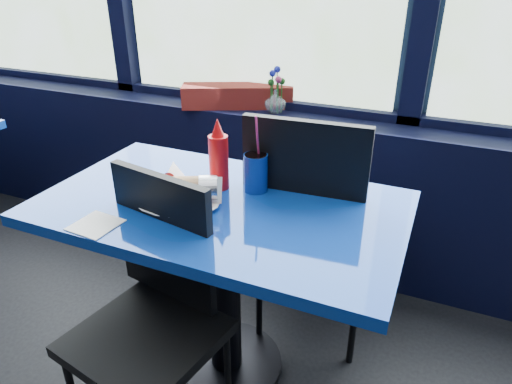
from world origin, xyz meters
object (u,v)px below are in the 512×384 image
at_px(planter_box, 237,96).
at_px(near_table, 222,248).
at_px(flower_vase, 275,99).
at_px(ketchup_bottle, 219,158).
at_px(food_basket, 178,193).
at_px(chair_near_front, 154,300).
at_px(soda_cup, 256,172).
at_px(chair_near_back, 313,218).

bearing_deg(planter_box, near_table, -92.30).
relative_size(flower_vase, ketchup_bottle, 0.87).
distance_m(planter_box, flower_vase, 0.21).
xyz_separation_m(planter_box, food_basket, (0.23, -0.93, -0.07)).
distance_m(chair_near_front, ketchup_bottle, 0.51).
relative_size(food_basket, ketchup_bottle, 1.08).
height_order(flower_vase, food_basket, flower_vase).
distance_m(near_table, food_basket, 0.26).
relative_size(chair_near_front, soda_cup, 3.22).
distance_m(chair_near_front, chair_near_back, 0.68).
height_order(planter_box, ketchup_bottle, ketchup_bottle).
height_order(chair_near_front, ketchup_bottle, ketchup_bottle).
relative_size(chair_near_front, ketchup_bottle, 3.55).
bearing_deg(flower_vase, chair_near_front, -87.91).
distance_m(chair_near_back, soda_cup, 0.34).
distance_m(food_basket, soda_cup, 0.27).
distance_m(chair_near_front, soda_cup, 0.53).
relative_size(chair_near_back, soda_cup, 3.60).
bearing_deg(chair_near_front, soda_cup, 77.77).
relative_size(chair_near_back, planter_box, 1.82).
bearing_deg(chair_near_back, planter_box, -47.71).
bearing_deg(near_table, flower_vase, 99.33).
distance_m(near_table, planter_box, 0.99).
height_order(chair_near_back, planter_box, chair_near_back).
bearing_deg(near_table, chair_near_back, 53.09).
bearing_deg(ketchup_bottle, food_basket, -114.72).
xyz_separation_m(near_table, chair_near_front, (-0.10, -0.27, -0.05)).
bearing_deg(near_table, ketchup_bottle, 118.51).
distance_m(chair_near_back, flower_vase, 0.72).
xyz_separation_m(chair_near_back, soda_cup, (-0.16, -0.18, 0.24)).
bearing_deg(flower_vase, near_table, -80.67).
bearing_deg(chair_near_back, chair_near_front, 56.37).
relative_size(near_table, chair_near_back, 1.19).
bearing_deg(chair_near_back, near_table, 49.15).
relative_size(chair_near_front, chair_near_back, 0.89).
xyz_separation_m(flower_vase, ketchup_bottle, (0.09, -0.76, -0.01)).
bearing_deg(chair_near_front, planter_box, 112.90).
bearing_deg(planter_box, soda_cup, -84.65).
bearing_deg(chair_near_back, soda_cup, 43.71).
bearing_deg(ketchup_bottle, near_table, -61.49).
bearing_deg(chair_near_front, food_basket, 107.22).
bearing_deg(chair_near_front, chair_near_back, 70.77).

